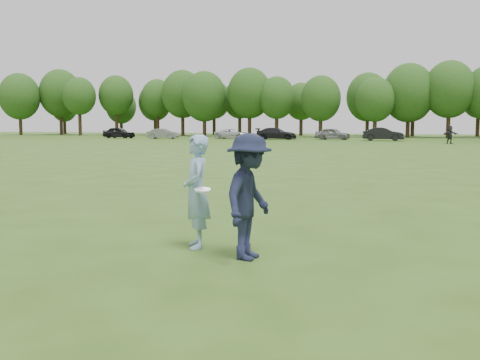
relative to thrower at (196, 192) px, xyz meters
The scene contains 12 objects.
ground 0.99m from the thrower, behind, with size 200.00×200.00×0.00m, color #314E16.
thrower is the anchor object (origin of this frame).
defender 1.19m from the thrower, 25.12° to the right, with size 1.26×0.73×1.96m, color #181D36.
player_far_d 51.50m from the thrower, 82.31° to the left, with size 1.71×0.55×1.85m, color #282828.
car_a 69.28m from the thrower, 120.41° to the left, with size 1.78×4.44×1.51m, color black.
car_b 64.81m from the thrower, 115.51° to the left, with size 1.42×4.07×1.34m, color slate.
car_c 64.09m from the thrower, 107.43° to the left, with size 2.16×4.69×1.30m, color silver.
car_d 61.53m from the thrower, 102.28° to the left, with size 2.07×5.09×1.48m, color black.
car_e 61.66m from the thrower, 95.75° to the left, with size 1.73×4.31×1.47m, color gray.
car_f 58.80m from the thrower, 89.98° to the left, with size 1.64×4.72×1.55m, color black.
disc_in_play 0.34m from the thrower, 50.89° to the right, with size 0.32×0.31×0.08m.
treeline 77.09m from the thrower, 88.09° to the left, with size 130.35×18.39×11.74m.
Camera 1 is at (3.73, -8.72, 2.12)m, focal length 42.00 mm.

